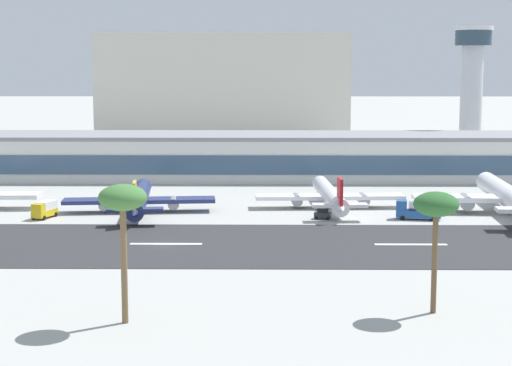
{
  "coord_description": "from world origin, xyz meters",
  "views": [
    {
      "loc": [
        16.5,
        -136.29,
        29.37
      ],
      "look_at": [
        14.49,
        35.33,
        5.55
      ],
      "focal_mm": 59.06,
      "sensor_mm": 36.0,
      "label": 1
    }
  ],
  "objects": [
    {
      "name": "distant_hotel_block",
      "position": [
        0.42,
        183.69,
        20.95
      ],
      "size": [
        94.11,
        25.15,
        41.89
      ],
      "primitive_type": "cube",
      "color": "beige",
      "rests_on": "ground_plane"
    },
    {
      "name": "airliner_gold_tail_gate_1",
      "position": [
        -9.13,
        31.44,
        2.65
      ],
      "size": [
        31.07,
        39.77,
        8.31
      ],
      "rotation": [
        0.0,
        0.0,
        1.67
      ],
      "color": "navy",
      "rests_on": "ground_plane"
    },
    {
      "name": "palm_tree_0",
      "position": [
        0.29,
        -42.44,
        14.09
      ],
      "size": [
        5.52,
        5.52,
        16.19
      ],
      "color": "brown",
      "rests_on": "ground_plane"
    },
    {
      "name": "service_box_truck_2",
      "position": [
        -26.67,
        24.88,
        1.79
      ],
      "size": [
        4.11,
        6.45,
        3.25
      ],
      "rotation": [
        0.0,
        0.0,
        4.4
      ],
      "color": "gold",
      "rests_on": "ground_plane"
    },
    {
      "name": "service_baggage_tug_0",
      "position": [
        27.58,
        24.63,
        1.05
      ],
      "size": [
        3.48,
        2.48,
        2.2
      ],
      "rotation": [
        0.0,
        0.0,
        6.05
      ],
      "color": "#2D3338",
      "rests_on": "ground_plane"
    },
    {
      "name": "control_tower",
      "position": [
        76.69,
        111.73,
        23.93
      ],
      "size": [
        11.29,
        11.29,
        40.93
      ],
      "color": "silver",
      "rests_on": "ground_plane"
    },
    {
      "name": "runway_centreline_dash_5",
      "position": [
        40.63,
        0.82,
        0.09
      ],
      "size": [
        12.0,
        1.2,
        0.01
      ],
      "primitive_type": "cube",
      "color": "white",
      "rests_on": "runway_strip"
    },
    {
      "name": "terminal_building",
      "position": [
        8.71,
        85.94,
        5.85
      ],
      "size": [
        168.64,
        25.7,
        11.69
      ],
      "color": "silver",
      "rests_on": "ground_plane"
    },
    {
      "name": "ground_plane",
      "position": [
        0.0,
        0.0,
        0.0
      ],
      "size": [
        1400.0,
        1400.0,
        0.0
      ],
      "primitive_type": "plane",
      "color": "#A8A8A3"
    },
    {
      "name": "airliner_red_tail_gate_2",
      "position": [
        29.96,
        36.97,
        2.64
      ],
      "size": [
        31.35,
        39.69,
        8.28
      ],
      "rotation": [
        0.0,
        0.0,
        1.62
      ],
      "color": "white",
      "rests_on": "ground_plane"
    },
    {
      "name": "palm_tree_2",
      "position": [
        36.65,
        -38.03,
        12.82
      ],
      "size": [
        5.39,
        5.39,
        14.72
      ],
      "color": "brown",
      "rests_on": "ground_plane"
    },
    {
      "name": "runway_strip",
      "position": [
        0.0,
        0.82,
        0.04
      ],
      "size": [
        800.0,
        34.72,
        0.08
      ],
      "primitive_type": "cube",
      "color": "#2D2D30",
      "rests_on": "ground_plane"
    },
    {
      "name": "service_fuel_truck_1",
      "position": [
        46.01,
        24.26,
        2.03
      ],
      "size": [
        8.82,
        4.05,
        3.95
      ],
      "rotation": [
        0.0,
        0.0,
        2.97
      ],
      "color": "#23569E",
      "rests_on": "ground_plane"
    },
    {
      "name": "runway_centreline_dash_4",
      "position": [
        -0.09,
        0.82,
        0.09
      ],
      "size": [
        12.0,
        1.2,
        0.01
      ],
      "primitive_type": "cube",
      "color": "white",
      "rests_on": "runway_strip"
    },
    {
      "name": "airliner_navy_tail_gate_3",
      "position": [
        65.52,
        31.03,
        3.28
      ],
      "size": [
        38.52,
        49.35,
        10.3
      ],
      "rotation": [
        0.0,
        0.0,
        1.52
      ],
      "color": "white",
      "rests_on": "ground_plane"
    }
  ]
}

